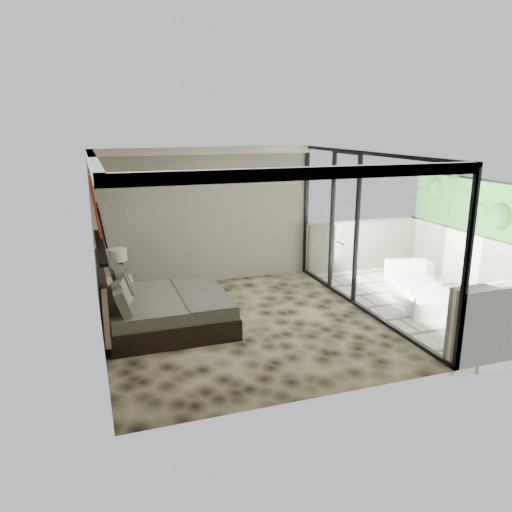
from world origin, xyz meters
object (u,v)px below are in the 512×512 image
object	(u,v)px
bed	(161,309)
table_lamp	(118,260)
lounger	(418,292)
ottoman	(417,273)
nightstand	(118,293)

from	to	relation	value
bed	table_lamp	size ratio (longest dim) A/B	3.49
bed	lounger	size ratio (longest dim) A/B	1.12
table_lamp	ottoman	bearing A→B (deg)	-5.75
table_lamp	ottoman	size ratio (longest dim) A/B	1.21
ottoman	lounger	size ratio (longest dim) A/B	0.27
bed	table_lamp	distance (m)	1.43
ottoman	table_lamp	bearing A→B (deg)	174.25
ottoman	nightstand	bearing A→B (deg)	173.87
ottoman	bed	bearing A→B (deg)	-173.80
bed	ottoman	xyz separation A→B (m)	(5.40, 0.59, -0.09)
bed	ottoman	bearing A→B (deg)	6.20
bed	nightstand	bearing A→B (deg)	115.91
table_lamp	ottoman	xyz separation A→B (m)	(5.96, -0.60, -0.65)
table_lamp	lounger	xyz separation A→B (m)	(5.29, -1.55, -0.69)
table_lamp	bed	bearing A→B (deg)	-64.80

